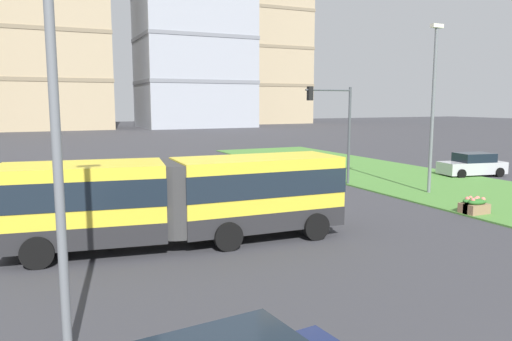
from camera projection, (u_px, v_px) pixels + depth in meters
articulated_bus at (181, 198)px, 17.11m from camera, size 12.01×3.66×3.00m
car_silver_hatch at (472, 165)px, 33.28m from camera, size 4.64×2.61×1.58m
car_white_van at (96, 184)px, 25.53m from camera, size 4.56×2.39×1.58m
flower_planter_4 at (477, 206)px, 21.63m from camera, size 1.10×0.56×0.74m
flower_planter_5 at (472, 205)px, 21.90m from camera, size 1.10×0.56×0.74m
traffic_light_far_right at (336, 119)px, 28.86m from camera, size 3.16×0.28×5.91m
streetlight_left at (55, 112)px, 8.85m from camera, size 0.70×0.28×8.74m
streetlight_median at (433, 103)px, 26.17m from camera, size 0.70×0.28×9.08m
apartment_tower_eastcentre at (261, 14)px, 117.17m from camera, size 20.19×16.56×52.06m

